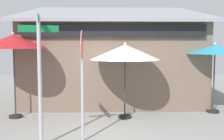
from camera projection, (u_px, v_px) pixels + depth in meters
The scene contains 7 objects.
ground_plane at pixel (112, 130), 8.04m from camera, with size 28.00×28.00×0.10m, color gray.
cafe_building at pixel (112, 60), 12.47m from camera, with size 7.56×6.11×4.47m.
street_sign_post at pixel (39, 67), 6.45m from camera, with size 0.91×0.97×3.13m.
stop_sign at pixel (82, 65), 6.76m from camera, with size 0.07×0.75×2.79m.
patio_umbrella_crimson_left at pixel (13, 42), 8.96m from camera, with size 2.25×2.25×2.84m.
patio_umbrella_ivory_center at pixel (125, 53), 8.95m from camera, with size 2.29×2.29×2.50m.
patio_umbrella_teal_right at pixel (215, 50), 9.70m from camera, with size 2.00×2.00×2.51m.
Camera 1 is at (-0.18, -7.84, 2.45)m, focal length 44.01 mm.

